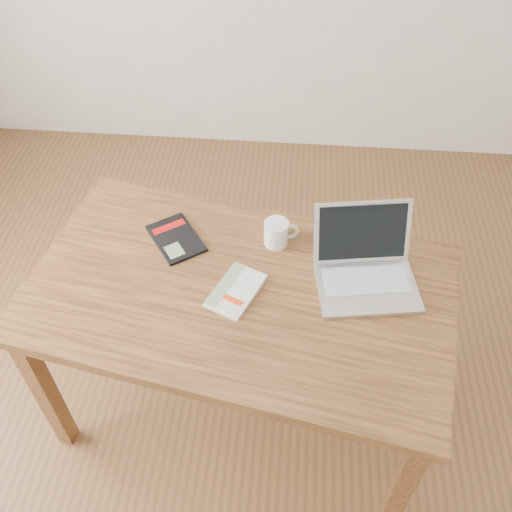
# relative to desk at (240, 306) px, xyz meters

# --- Properties ---
(room) EXTENTS (4.04, 4.04, 2.70)m
(room) POSITION_rel_desk_xyz_m (-0.04, -0.15, 0.69)
(room) COLOR brown
(room) RESTS_ON ground
(desk) EXTENTS (1.50, 1.03, 0.75)m
(desk) POSITION_rel_desk_xyz_m (0.00, 0.00, 0.00)
(desk) COLOR brown
(desk) RESTS_ON ground
(white_guidebook) EXTENTS (0.20, 0.24, 0.02)m
(white_guidebook) POSITION_rel_desk_xyz_m (-0.01, -0.01, 0.10)
(white_guidebook) COLOR silver
(white_guidebook) RESTS_ON desk
(black_guidebook) EXTENTS (0.24, 0.26, 0.01)m
(black_guidebook) POSITION_rel_desk_xyz_m (-0.25, 0.21, 0.10)
(black_guidebook) COLOR black
(black_guidebook) RESTS_ON desk
(laptop) EXTENTS (0.37, 0.35, 0.21)m
(laptop) POSITION_rel_desk_xyz_m (0.41, 0.09, 0.14)
(laptop) COLOR silver
(laptop) RESTS_ON desk
(coffee_mug) EXTENTS (0.12, 0.09, 0.09)m
(coffee_mug) POSITION_rel_desk_xyz_m (0.11, 0.22, 0.14)
(coffee_mug) COLOR white
(coffee_mug) RESTS_ON desk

